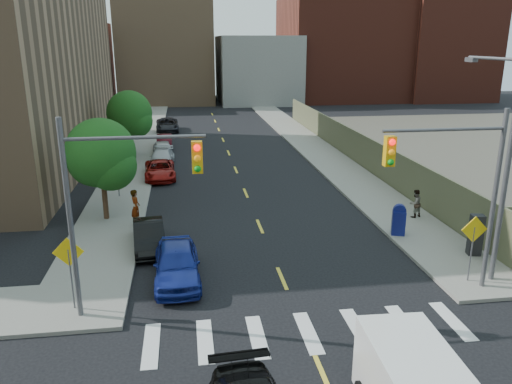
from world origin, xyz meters
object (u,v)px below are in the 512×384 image
object	(u,v)px
pedestrian_east	(415,203)
parked_car_blue	(177,263)
parked_car_grey	(167,125)
mailbox	(399,220)
payphone	(476,235)
parked_car_white	(163,150)
parked_car_maroon	(165,142)
parked_car_red	(160,170)
parked_car_silver	(162,158)
pedestrian_west	(136,208)
parked_car_black	(149,236)

from	to	relation	value
pedestrian_east	parked_car_blue	bearing A→B (deg)	5.17
parked_car_grey	mailbox	distance (m)	34.38
mailbox	payphone	world-z (taller)	payphone
pedestrian_east	parked_car_white	bearing A→B (deg)	-68.93
parked_car_grey	mailbox	world-z (taller)	mailbox
parked_car_white	parked_car_maroon	xyz separation A→B (m)	(0.00, 3.85, -0.06)
pedestrian_east	parked_car_maroon	bearing A→B (deg)	-74.51
parked_car_red	parked_car_grey	xyz separation A→B (m)	(0.00, 19.47, 0.07)
parked_car_grey	pedestrian_east	world-z (taller)	pedestrian_east
mailbox	parked_car_blue	bearing A→B (deg)	-144.90
mailbox	payphone	bearing A→B (deg)	-31.25
parked_car_silver	pedestrian_west	world-z (taller)	pedestrian_west
parked_car_blue	parked_car_black	bearing A→B (deg)	109.14
parked_car_maroon	pedestrian_west	size ratio (longest dim) A/B	1.96
parked_car_black	pedestrian_east	world-z (taller)	pedestrian_east
parked_car_grey	pedestrian_east	distance (m)	33.01
parked_car_red	payphone	distance (m)	21.12
parked_car_red	pedestrian_east	bearing A→B (deg)	-40.31
parked_car_red	pedestrian_west	xyz separation A→B (m)	(-0.80, -9.68, 0.49)
parked_car_white	payphone	size ratio (longest dim) A/B	2.16
parked_car_red	parked_car_grey	distance (m)	19.47
parked_car_blue	parked_car_white	world-z (taller)	parked_car_blue
parked_car_black	parked_car_red	distance (m)	12.47
payphone	pedestrian_east	xyz separation A→B (m)	(-0.41, 5.05, -0.16)
parked_car_red	parked_car_white	bearing A→B (deg)	86.71
parked_car_black	parked_car_white	distance (m)	19.00
parked_car_blue	parked_car_red	bearing A→B (deg)	93.11
parked_car_red	parked_car_maroon	size ratio (longest dim) A/B	1.19
pedestrian_west	pedestrian_east	distance (m)	14.71
pedestrian_west	pedestrian_east	xyz separation A→B (m)	(14.69, -0.80, -0.20)
parked_car_silver	payphone	world-z (taller)	payphone
parked_car_blue	parked_car_maroon	distance (m)	26.32
parked_car_red	pedestrian_west	size ratio (longest dim) A/B	2.33
parked_car_red	payphone	size ratio (longest dim) A/B	2.42
mailbox	pedestrian_east	world-z (taller)	mailbox
parked_car_blue	payphone	world-z (taller)	payphone
parked_car_blue	parked_car_silver	xyz separation A→B (m)	(-1.30, 19.67, -0.14)
parked_car_grey	parked_car_black	bearing A→B (deg)	-92.35
parked_car_red	pedestrian_east	size ratio (longest dim) A/B	2.93
pedestrian_west	payphone	bearing A→B (deg)	-122.69
parked_car_red	parked_car_black	bearing A→B (deg)	-93.29
parked_car_black	parked_car_maroon	size ratio (longest dim) A/B	1.04
parked_car_grey	pedestrian_west	world-z (taller)	pedestrian_west
parked_car_maroon	parked_car_white	bearing A→B (deg)	-90.26
parked_car_red	mailbox	distance (m)	17.50
parked_car_blue	parked_car_white	xyz separation A→B (m)	(-1.30, 22.44, -0.08)
parked_car_blue	parked_car_white	size ratio (longest dim) A/B	1.11
parked_car_silver	pedestrian_west	size ratio (longest dim) A/B	2.23
parked_car_red	parked_car_grey	size ratio (longest dim) A/B	0.90
payphone	parked_car_silver	bearing A→B (deg)	138.39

